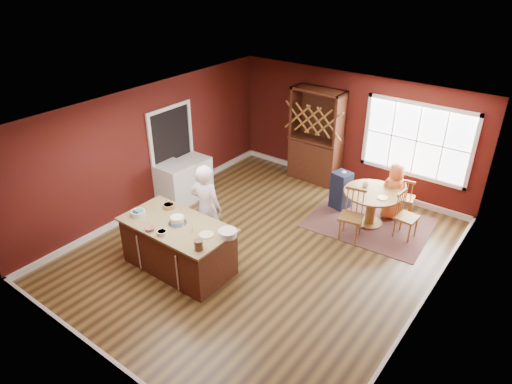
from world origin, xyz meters
TOP-DOWN VIEW (x-y plane):
  - room_shell at (0.00, 0.00)m, footprint 7.00×7.00m
  - window at (1.50, 3.47)m, footprint 2.36×0.10m
  - doorway at (-2.97, 0.60)m, footprint 0.08×1.26m
  - kitchen_island at (-0.90, -1.32)m, footprint 2.01×1.05m
  - dining_table at (1.21, 2.12)m, footprint 1.18×1.18m
  - baker at (-0.90, -0.55)m, footprint 0.70×0.51m
  - layer_cake at (-0.89, -1.30)m, footprint 0.33×0.33m
  - bowl_blue at (-1.64, -1.53)m, footprint 0.25×0.25m
  - bowl_yellow at (-1.40, -1.02)m, footprint 0.21×0.21m
  - bowl_pink at (-1.10, -1.74)m, footprint 0.17×0.17m
  - bowl_olive at (-0.85, -1.69)m, footprint 0.18×0.18m
  - drinking_glass at (-0.53, -1.34)m, footprint 0.08×0.08m
  - dinner_plate at (-0.25, -1.26)m, footprint 0.25×0.25m
  - white_tub at (0.05, -1.07)m, footprint 0.31×0.31m
  - stoneware_crock at (-0.07, -1.64)m, footprint 0.14×0.14m
  - toy_figurine at (-0.14, -1.52)m, footprint 0.04×0.04m
  - rug at (1.21, 2.12)m, footprint 2.53×2.03m
  - chair_east at (1.98, 2.08)m, footprint 0.42×0.44m
  - chair_south at (1.12, 1.38)m, footprint 0.51×0.50m
  - chair_north at (1.64, 2.87)m, footprint 0.45×0.43m
  - seated_woman at (1.46, 2.64)m, footprint 0.73×0.69m
  - high_chair at (0.39, 2.36)m, footprint 0.42×0.42m
  - toddler at (0.46, 2.47)m, footprint 0.18×0.14m
  - table_plate at (1.47, 1.99)m, footprint 0.22×0.22m
  - table_cup at (0.99, 2.22)m, footprint 0.15×0.15m
  - hutch at (-0.79, 3.22)m, footprint 1.24×0.52m
  - washer at (-2.64, 0.28)m, footprint 0.65×0.63m
  - dryer at (-2.64, 0.92)m, footprint 0.61×0.59m

SIDE VIEW (x-z plane):
  - rug at x=1.21m, z-range 0.00..0.01m
  - kitchen_island at x=-0.90m, z-range -0.02..0.90m
  - high_chair at x=0.39m, z-range 0.00..0.88m
  - dryer at x=-2.64m, z-range 0.00..0.89m
  - chair_north at x=1.64m, z-range 0.00..0.93m
  - washer at x=-2.64m, z-range 0.00..0.94m
  - chair_east at x=1.98m, z-range 0.00..0.98m
  - chair_south at x=1.12m, z-range 0.00..1.04m
  - dining_table at x=1.21m, z-range 0.16..0.91m
  - seated_woman at x=1.46m, z-range 0.00..1.25m
  - table_plate at x=1.47m, z-range 0.75..0.77m
  - table_cup at x=0.99m, z-range 0.75..0.85m
  - toddler at x=0.46m, z-range 0.68..0.94m
  - baker at x=-0.90m, z-range 0.00..1.75m
  - dinner_plate at x=-0.25m, z-range 0.92..0.94m
  - bowl_pink at x=-1.10m, z-range 0.92..0.98m
  - bowl_olive at x=-0.85m, z-range 0.92..0.99m
  - toy_figurine at x=-0.14m, z-range 0.92..0.99m
  - bowl_yellow at x=-1.40m, z-range 0.92..1.00m
  - bowl_blue at x=-1.64m, z-range 0.92..1.02m
  - white_tub at x=0.05m, z-range 0.92..1.03m
  - layer_cake at x=-0.89m, z-range 0.92..1.05m
  - drinking_glass at x=-0.53m, z-range 0.92..1.07m
  - stoneware_crock at x=-0.07m, z-range 0.92..1.09m
  - doorway at x=-2.97m, z-range -0.04..2.09m
  - hutch at x=-0.79m, z-range 0.00..2.28m
  - room_shell at x=0.00m, z-range -2.15..4.85m
  - window at x=1.50m, z-range 0.67..2.33m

